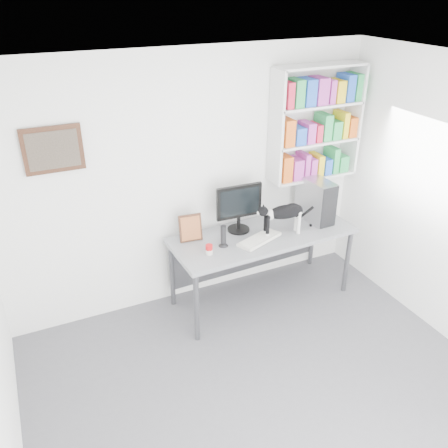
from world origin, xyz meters
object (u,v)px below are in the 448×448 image
at_px(bookshelf, 316,123).
at_px(cat, 284,219).
at_px(keyboard, 259,239).
at_px(soup_can, 209,250).
at_px(desk, 261,266).
at_px(leaning_print, 190,227).
at_px(speaker, 223,236).
at_px(monitor, 239,208).
at_px(pc_tower, 315,200).

distance_m(bookshelf, cat, 1.11).
bearing_deg(bookshelf, keyboard, -154.62).
bearing_deg(cat, soup_can, -169.14).
bearing_deg(desk, leaning_print, 163.69).
bearing_deg(cat, leaning_print, 170.25).
bearing_deg(soup_can, speaker, 24.69).
height_order(speaker, cat, cat).
bearing_deg(monitor, desk, -38.57).
distance_m(desk, monitor, 0.73).
distance_m(keyboard, speaker, 0.40).
height_order(desk, pc_tower, pc_tower).
xyz_separation_m(keyboard, speaker, (-0.38, 0.06, 0.10)).
xyz_separation_m(desk, keyboard, (-0.11, -0.12, 0.43)).
bearing_deg(bookshelf, speaker, -164.30).
relative_size(desk, monitor, 3.69).
bearing_deg(desk, bookshelf, 19.03).
bearing_deg(monitor, pc_tower, -5.06).
height_order(bookshelf, pc_tower, bookshelf).
relative_size(bookshelf, keyboard, 2.50).
bearing_deg(desk, pc_tower, 3.25).
bearing_deg(leaning_print, soup_can, -73.70).
distance_m(desk, cat, 0.62).
bearing_deg(cat, bookshelf, 41.86).
relative_size(desk, pc_tower, 4.13).
relative_size(bookshelf, speaker, 5.29).
distance_m(desk, soup_can, 0.84).
bearing_deg(bookshelf, leaning_print, -176.04).
distance_m(desk, speaker, 0.72).
distance_m(bookshelf, soup_can, 1.81).
height_order(pc_tower, speaker, pc_tower).
bearing_deg(keyboard, speaker, 149.64).
bearing_deg(monitor, keyboard, -70.84).
distance_m(desk, pc_tower, 0.95).
bearing_deg(leaning_print, speaker, -38.05).
bearing_deg(cat, monitor, 152.10).
xyz_separation_m(bookshelf, speaker, (-1.27, -0.36, -0.91)).
height_order(leaning_print, cat, cat).
bearing_deg(desk, keyboard, -134.10).
bearing_deg(bookshelf, desk, -159.03).
xyz_separation_m(desk, pc_tower, (0.69, 0.06, 0.65)).
height_order(desk, leaning_print, leaning_print).
distance_m(keyboard, leaning_print, 0.72).
height_order(bookshelf, cat, bookshelf).
height_order(bookshelf, leaning_print, bookshelf).
bearing_deg(pc_tower, leaning_print, 172.15).
relative_size(desk, leaning_print, 6.68).
distance_m(bookshelf, pc_tower, 0.83).
distance_m(bookshelf, leaning_print, 1.76).
bearing_deg(keyboard, bookshelf, 4.70).
relative_size(monitor, pc_tower, 1.12).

